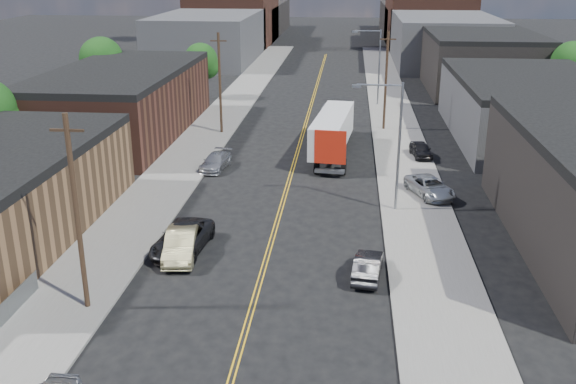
% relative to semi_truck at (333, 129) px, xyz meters
% --- Properties ---
extents(ground, '(260.00, 260.00, 0.00)m').
position_rel_semi_truck_xyz_m(ground, '(-3.18, 20.74, -2.21)').
color(ground, black).
rests_on(ground, ground).
extents(centerline, '(0.32, 120.00, 0.01)m').
position_rel_semi_truck_xyz_m(centerline, '(-3.18, 5.74, -2.20)').
color(centerline, gold).
rests_on(centerline, ground).
extents(sidewalk_left, '(5.00, 140.00, 0.15)m').
position_rel_semi_truck_xyz_m(sidewalk_left, '(-12.68, 5.74, -2.13)').
color(sidewalk_left, slate).
rests_on(sidewalk_left, ground).
extents(sidewalk_right, '(5.00, 140.00, 0.15)m').
position_rel_semi_truck_xyz_m(sidewalk_right, '(6.32, 5.74, -2.13)').
color(sidewalk_right, slate).
rests_on(sidewalk_right, ground).
extents(warehouse_brown, '(12.00, 26.00, 6.60)m').
position_rel_semi_truck_xyz_m(warehouse_brown, '(-21.18, 4.74, 1.09)').
color(warehouse_brown, '#45241B').
rests_on(warehouse_brown, ground).
extents(industrial_right_b, '(14.00, 24.00, 6.10)m').
position_rel_semi_truck_xyz_m(industrial_right_b, '(18.82, 6.74, 0.84)').
color(industrial_right_b, '#3B3B3E').
rests_on(industrial_right_b, ground).
extents(industrial_right_c, '(14.00, 22.00, 7.60)m').
position_rel_semi_truck_xyz_m(industrial_right_c, '(18.82, 32.74, 1.59)').
color(industrial_right_c, black).
rests_on(industrial_right_c, ground).
extents(skyline_left_a, '(16.00, 30.00, 8.00)m').
position_rel_semi_truck_xyz_m(skyline_left_a, '(-23.18, 55.74, 1.79)').
color(skyline_left_a, '#3B3B3E').
rests_on(skyline_left_a, ground).
extents(skyline_right_a, '(16.00, 30.00, 8.00)m').
position_rel_semi_truck_xyz_m(skyline_right_a, '(16.82, 55.74, 1.79)').
color(skyline_right_a, '#3B3B3E').
rests_on(skyline_right_a, ground).
extents(skyline_left_b, '(16.00, 26.00, 10.00)m').
position_rel_semi_truck_xyz_m(skyline_left_b, '(-23.18, 80.74, 2.79)').
color(skyline_left_b, '#45241B').
rests_on(skyline_left_b, ground).
extents(skyline_right_b, '(16.00, 26.00, 10.00)m').
position_rel_semi_truck_xyz_m(skyline_right_b, '(16.82, 80.74, 2.79)').
color(skyline_right_b, '#45241B').
rests_on(skyline_right_b, ground).
extents(skyline_left_c, '(16.00, 40.00, 7.00)m').
position_rel_semi_truck_xyz_m(skyline_left_c, '(-23.18, 100.74, 1.29)').
color(skyline_left_c, black).
rests_on(skyline_left_c, ground).
extents(skyline_right_c, '(16.00, 40.00, 7.00)m').
position_rel_semi_truck_xyz_m(skyline_right_c, '(16.82, 100.74, 1.29)').
color(skyline_right_c, black).
rests_on(skyline_right_c, ground).
extents(streetlight_near, '(3.39, 0.25, 9.00)m').
position_rel_semi_truck_xyz_m(streetlight_near, '(4.42, -14.26, 3.12)').
color(streetlight_near, gray).
rests_on(streetlight_near, ground).
extents(streetlight_far, '(3.39, 0.25, 9.00)m').
position_rel_semi_truck_xyz_m(streetlight_far, '(4.42, 20.74, 3.12)').
color(streetlight_far, gray).
rests_on(streetlight_far, ground).
extents(utility_pole_left_near, '(1.60, 0.26, 10.00)m').
position_rel_semi_truck_xyz_m(utility_pole_left_near, '(-11.38, -29.26, 2.93)').
color(utility_pole_left_near, black).
rests_on(utility_pole_left_near, ground).
extents(utility_pole_left_far, '(1.60, 0.26, 10.00)m').
position_rel_semi_truck_xyz_m(utility_pole_left_far, '(-11.38, 5.74, 2.93)').
color(utility_pole_left_far, black).
rests_on(utility_pole_left_far, ground).
extents(utility_pole_right, '(1.60, 0.26, 10.00)m').
position_rel_semi_truck_xyz_m(utility_pole_right, '(5.02, 8.74, 2.93)').
color(utility_pole_right, black).
rests_on(utility_pole_right, ground).
extents(tree_left_mid, '(5.10, 5.04, 8.37)m').
position_rel_semi_truck_xyz_m(tree_left_mid, '(-27.12, 15.74, 3.27)').
color(tree_left_mid, black).
rests_on(tree_left_mid, ground).
extents(tree_left_far, '(4.35, 4.20, 6.97)m').
position_rel_semi_truck_xyz_m(tree_left_far, '(-17.12, 22.74, 2.36)').
color(tree_left_far, black).
rests_on(tree_left_far, ground).
extents(tree_right_far, '(4.85, 4.76, 7.91)m').
position_rel_semi_truck_xyz_m(tree_right_far, '(26.88, 20.74, 2.97)').
color(tree_right_far, black).
rests_on(tree_right_far, ground).
extents(semi_truck, '(3.70, 15.06, 3.88)m').
position_rel_semi_truck_xyz_m(semi_truck, '(0.00, 0.00, 0.00)').
color(semi_truck, silver).
rests_on(semi_truck, ground).
extents(car_left_b, '(2.35, 5.10, 1.62)m').
position_rel_semi_truck_xyz_m(car_left_b, '(-8.18, -22.98, -1.40)').
color(car_left_b, '#7D7752').
rests_on(car_left_b, ground).
extents(car_left_c, '(3.10, 5.88, 1.58)m').
position_rel_semi_truck_xyz_m(car_left_c, '(-8.30, -22.11, -1.42)').
color(car_left_c, black).
rests_on(car_left_c, ground).
extents(car_left_d, '(2.41, 4.70, 1.31)m').
position_rel_semi_truck_xyz_m(car_left_d, '(-9.58, -5.98, -1.56)').
color(car_left_d, '#9FA0A4').
rests_on(car_left_d, ground).
extents(car_right_oncoming, '(1.89, 4.20, 1.34)m').
position_rel_semi_truck_xyz_m(car_right_oncoming, '(2.68, -24.49, -1.54)').
color(car_right_oncoming, black).
rests_on(car_right_oncoming, ground).
extents(car_right_lot_a, '(3.85, 5.37, 1.36)m').
position_rel_semi_truck_xyz_m(car_right_lot_a, '(7.48, -11.26, -1.38)').
color(car_right_lot_a, '#B9BDBF').
rests_on(car_right_lot_a, sidewalk_right).
extents(car_right_lot_c, '(2.01, 3.95, 1.29)m').
position_rel_semi_truck_xyz_m(car_right_lot_c, '(7.82, -1.19, -1.42)').
color(car_right_lot_c, black).
rests_on(car_right_lot_c, sidewalk_right).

